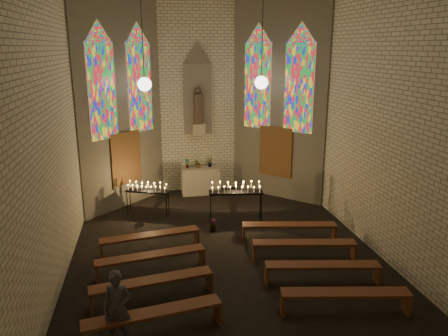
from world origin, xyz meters
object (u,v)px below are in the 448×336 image
(aisle_flower_pot, at_px, (213,225))
(votive_stand_left, at_px, (147,189))
(votive_stand_right, at_px, (236,190))
(altar, at_px, (201,181))
(visitor, at_px, (118,308))

(aisle_flower_pot, relative_size, votive_stand_left, 0.27)
(votive_stand_left, height_order, votive_stand_right, votive_stand_right)
(altar, xyz_separation_m, votive_stand_right, (0.74, -2.92, 0.56))
(altar, height_order, aisle_flower_pot, altar)
(altar, xyz_separation_m, aisle_flower_pot, (-0.09, -3.57, -0.30))
(aisle_flower_pot, distance_m, visitor, 5.37)
(aisle_flower_pot, bearing_deg, visitor, -117.78)
(aisle_flower_pot, bearing_deg, votive_stand_right, 37.86)
(votive_stand_left, bearing_deg, visitor, -75.05)
(aisle_flower_pot, height_order, votive_stand_right, votive_stand_right)
(votive_stand_left, relative_size, visitor, 0.99)
(aisle_flower_pot, xyz_separation_m, votive_stand_left, (-1.88, 1.72, 0.69))
(votive_stand_left, relative_size, votive_stand_right, 0.84)
(aisle_flower_pot, bearing_deg, altar, 88.48)
(altar, height_order, votive_stand_right, votive_stand_right)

